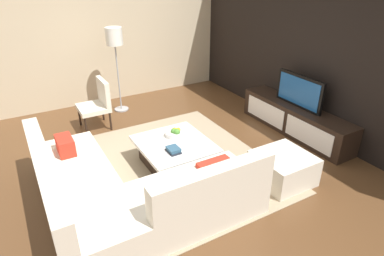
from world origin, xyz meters
TOP-DOWN VIEW (x-y plane):
  - ground_plane at (0.00, 0.00)m, footprint 14.00×14.00m
  - feature_wall_back at (0.00, 2.70)m, footprint 6.40×0.12m
  - side_wall_left at (-3.20, 0.20)m, footprint 0.12×5.20m
  - area_rug at (-0.10, 0.00)m, footprint 3.04×2.78m
  - media_console at (0.00, 2.40)m, footprint 2.21×0.47m
  - television at (0.00, 2.40)m, footprint 0.96×0.06m
  - sectional_couch at (0.50, -0.88)m, footprint 2.35×2.32m
  - coffee_table at (-0.10, 0.10)m, footprint 1.06×0.98m
  - accent_chair_near at (-1.93, -0.48)m, footprint 0.55×0.51m
  - floor_lamp at (-2.47, 0.10)m, footprint 0.31×0.31m
  - ottoman at (0.97, 1.20)m, footprint 0.70×0.70m
  - fruit_bowl at (-0.28, 0.20)m, footprint 0.28×0.28m
  - book_stack at (0.12, -0.03)m, footprint 0.21×0.16m

SIDE VIEW (x-z plane):
  - ground_plane at x=0.00m, z-range 0.00..0.00m
  - area_rug at x=-0.10m, z-range 0.00..0.01m
  - ottoman at x=0.97m, z-range 0.00..0.40m
  - coffee_table at x=-0.10m, z-range 0.01..0.39m
  - media_console at x=0.00m, z-range 0.00..0.50m
  - sectional_couch at x=0.50m, z-range -0.12..0.69m
  - book_stack at x=0.12m, z-range 0.38..0.44m
  - fruit_bowl at x=-0.28m, z-range 0.36..0.50m
  - accent_chair_near at x=-1.93m, z-range 0.05..0.92m
  - television at x=0.00m, z-range 0.50..1.04m
  - floor_lamp at x=-2.47m, z-range 0.55..2.18m
  - feature_wall_back at x=0.00m, z-range 0.00..2.80m
  - side_wall_left at x=-3.20m, z-range 0.00..2.80m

